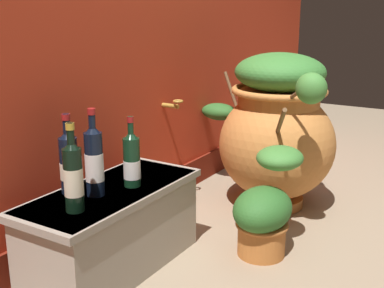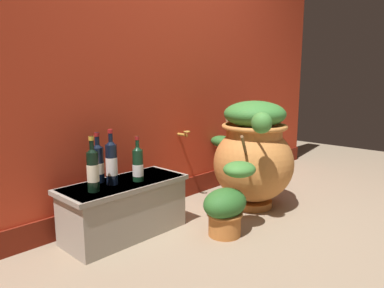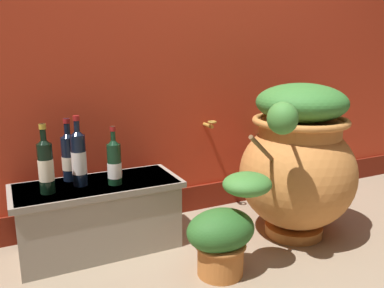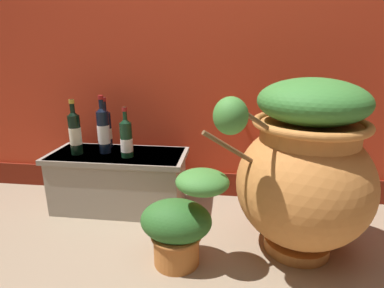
{
  "view_description": "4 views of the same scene",
  "coord_description": "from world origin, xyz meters",
  "px_view_note": "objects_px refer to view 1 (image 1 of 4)",
  "views": [
    {
      "loc": [
        -2.12,
        -0.45,
        1.09
      ],
      "look_at": [
        -0.15,
        0.76,
        0.45
      ],
      "focal_mm": 46.98,
      "sensor_mm": 36.0,
      "label": 1
    },
    {
      "loc": [
        -1.96,
        -1.01,
        1.02
      ],
      "look_at": [
        -0.11,
        0.75,
        0.55
      ],
      "focal_mm": 33.51,
      "sensor_mm": 36.0,
      "label": 2
    },
    {
      "loc": [
        -1.04,
        -1.07,
        1.02
      ],
      "look_at": [
        -0.16,
        0.75,
        0.54
      ],
      "focal_mm": 36.88,
      "sensor_mm": 36.0,
      "label": 3
    },
    {
      "loc": [
        0.02,
        -0.84,
        0.96
      ],
      "look_at": [
        -0.17,
        0.67,
        0.49
      ],
      "focal_mm": 28.54,
      "sensor_mm": 36.0,
      "label": 4
    }
  ],
  "objects_px": {
    "potted_shrub": "(262,219)",
    "wine_bottle_left": "(132,159)",
    "wine_bottle_right": "(69,161)",
    "terracotta_urn": "(277,131)",
    "wine_bottle_middle": "(73,175)",
    "wine_bottle_back": "(94,160)"
  },
  "relations": [
    {
      "from": "wine_bottle_middle",
      "to": "wine_bottle_back",
      "type": "xyz_separation_m",
      "value": [
        0.16,
        0.04,
        0.01
      ]
    },
    {
      "from": "potted_shrub",
      "to": "wine_bottle_left",
      "type": "bearing_deg",
      "value": 130.08
    },
    {
      "from": "wine_bottle_back",
      "to": "potted_shrub",
      "type": "bearing_deg",
      "value": -43.12
    },
    {
      "from": "wine_bottle_right",
      "to": "potted_shrub",
      "type": "distance_m",
      "value": 0.88
    },
    {
      "from": "wine_bottle_right",
      "to": "wine_bottle_middle",
      "type": "bearing_deg",
      "value": -130.77
    },
    {
      "from": "wine_bottle_left",
      "to": "wine_bottle_back",
      "type": "xyz_separation_m",
      "value": [
        -0.16,
        0.06,
        0.03
      ]
    },
    {
      "from": "potted_shrub",
      "to": "wine_bottle_right",
      "type": "bearing_deg",
      "value": 132.95
    },
    {
      "from": "wine_bottle_left",
      "to": "wine_bottle_right",
      "type": "height_order",
      "value": "wine_bottle_right"
    },
    {
      "from": "wine_bottle_middle",
      "to": "potted_shrub",
      "type": "height_order",
      "value": "wine_bottle_middle"
    },
    {
      "from": "wine_bottle_left",
      "to": "wine_bottle_middle",
      "type": "relative_size",
      "value": 0.89
    },
    {
      "from": "wine_bottle_left",
      "to": "potted_shrub",
      "type": "bearing_deg",
      "value": -49.92
    },
    {
      "from": "terracotta_urn",
      "to": "wine_bottle_right",
      "type": "xyz_separation_m",
      "value": [
        -1.13,
        0.42,
        0.06
      ]
    },
    {
      "from": "wine_bottle_middle",
      "to": "wine_bottle_back",
      "type": "bearing_deg",
      "value": 15.26
    },
    {
      "from": "terracotta_urn",
      "to": "potted_shrub",
      "type": "distance_m",
      "value": 0.65
    },
    {
      "from": "wine_bottle_middle",
      "to": "potted_shrub",
      "type": "relative_size",
      "value": 1.01
    },
    {
      "from": "wine_bottle_right",
      "to": "potted_shrub",
      "type": "bearing_deg",
      "value": -47.05
    },
    {
      "from": "wine_bottle_right",
      "to": "wine_bottle_back",
      "type": "xyz_separation_m",
      "value": [
        0.03,
        -0.11,
        0.01
      ]
    },
    {
      "from": "terracotta_urn",
      "to": "wine_bottle_middle",
      "type": "xyz_separation_m",
      "value": [
        -1.26,
        0.27,
        0.07
      ]
    },
    {
      "from": "wine_bottle_left",
      "to": "potted_shrub",
      "type": "relative_size",
      "value": 0.9
    },
    {
      "from": "terracotta_urn",
      "to": "wine_bottle_back",
      "type": "xyz_separation_m",
      "value": [
        -1.1,
        0.31,
        0.08
      ]
    },
    {
      "from": "wine_bottle_back",
      "to": "potted_shrub",
      "type": "height_order",
      "value": "wine_bottle_back"
    },
    {
      "from": "wine_bottle_right",
      "to": "wine_bottle_back",
      "type": "relative_size",
      "value": 0.92
    }
  ]
}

